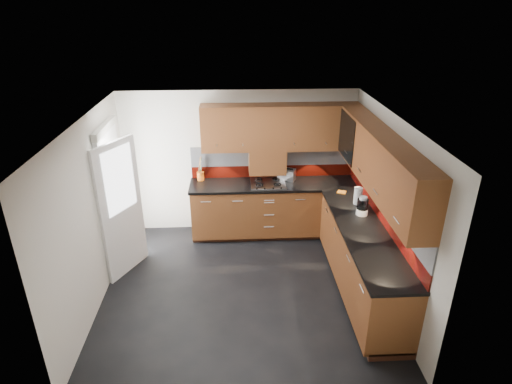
{
  "coord_description": "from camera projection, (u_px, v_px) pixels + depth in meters",
  "views": [
    {
      "loc": [
        -0.08,
        -4.87,
        3.72
      ],
      "look_at": [
        0.21,
        0.65,
        1.18
      ],
      "focal_mm": 30.0,
      "sensor_mm": 36.0,
      "label": 1
    }
  ],
  "objects": [
    {
      "name": "paper_towel",
      "position": [
        358.0,
        196.0,
        6.23
      ],
      "size": [
        0.14,
        0.14,
        0.25
      ],
      "primitive_type": "cylinder",
      "rotation": [
        0.0,
        0.0,
        -0.12
      ],
      "color": "white",
      "rests_on": "countertop"
    },
    {
      "name": "toaster",
      "position": [
        287.0,
        175.0,
        7.05
      ],
      "size": [
        0.32,
        0.26,
        0.2
      ],
      "color": "silver",
      "rests_on": "countertop"
    },
    {
      "name": "base_cabinets",
      "position": [
        312.0,
        233.0,
        6.49
      ],
      "size": [
        2.7,
        3.2,
        0.95
      ],
      "color": "#562B13",
      "rests_on": "room"
    },
    {
      "name": "back_door",
      "position": [
        117.0,
        201.0,
        6.14
      ],
      "size": [
        0.42,
        1.19,
        2.04
      ],
      "color": "white",
      "rests_on": "room"
    },
    {
      "name": "room",
      "position": [
        242.0,
        191.0,
        5.35
      ],
      "size": [
        4.0,
        3.8,
        2.64
      ],
      "color": "black"
    },
    {
      "name": "orange_cloth",
      "position": [
        342.0,
        192.0,
        6.64
      ],
      "size": [
        0.17,
        0.16,
        0.01
      ],
      "primitive_type": "cube",
      "rotation": [
        0.0,
        0.0,
        -0.44
      ],
      "color": "orange",
      "rests_on": "countertop"
    },
    {
      "name": "glass_cabinet",
      "position": [
        357.0,
        135.0,
        6.25
      ],
      "size": [
        0.32,
        0.8,
        0.66
      ],
      "color": "black",
      "rests_on": "room"
    },
    {
      "name": "countertop",
      "position": [
        313.0,
        205.0,
        6.28
      ],
      "size": [
        2.72,
        3.22,
        0.04
      ],
      "color": "black",
      "rests_on": "base_cabinets"
    },
    {
      "name": "backsplash",
      "position": [
        326.0,
        181.0,
        6.37
      ],
      "size": [
        2.7,
        3.2,
        0.54
      ],
      "color": "maroon",
      "rests_on": "countertop"
    },
    {
      "name": "upper_cabinets",
      "position": [
        328.0,
        144.0,
        5.98
      ],
      "size": [
        2.5,
        3.2,
        0.72
      ],
      "color": "#562B13",
      "rests_on": "room"
    },
    {
      "name": "utensil_pot",
      "position": [
        201.0,
        175.0,
        7.05
      ],
      "size": [
        0.12,
        0.12,
        0.41
      ],
      "color": "#D66114",
      "rests_on": "countertop"
    },
    {
      "name": "food_processor",
      "position": [
        362.0,
        207.0,
        5.92
      ],
      "size": [
        0.16,
        0.16,
        0.27
      ],
      "color": "white",
      "rests_on": "countertop"
    },
    {
      "name": "extractor_hood",
      "position": [
        267.0,
        161.0,
        6.95
      ],
      "size": [
        0.6,
        0.33,
        0.4
      ],
      "primitive_type": "cube",
      "color": "#562B13",
      "rests_on": "room"
    },
    {
      "name": "gas_hob",
      "position": [
        268.0,
        183.0,
        6.93
      ],
      "size": [
        0.56,
        0.49,
        0.04
      ],
      "color": "silver",
      "rests_on": "countertop"
    }
  ]
}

